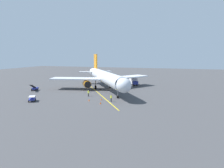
% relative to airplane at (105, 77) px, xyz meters
% --- Properties ---
extents(ground_plane, '(220.00, 220.00, 0.00)m').
position_rel_airplane_xyz_m(ground_plane, '(-1.91, -2.30, -4.00)').
color(ground_plane, '#424244').
extents(apron_lead_in_line, '(22.48, 33.35, 0.01)m').
position_rel_airplane_xyz_m(apron_lead_in_line, '(-0.16, 6.23, -4.00)').
color(apron_lead_in_line, yellow).
rests_on(apron_lead_in_line, ground).
extents(airplane, '(30.78, 35.44, 11.50)m').
position_rel_airplane_xyz_m(airplane, '(0.00, 0.00, 0.00)').
color(airplane, silver).
rests_on(airplane, ground).
extents(ground_crew_marshaller, '(0.45, 0.33, 1.71)m').
position_rel_airplane_xyz_m(ground_crew_marshaller, '(-7.25, 15.72, -3.12)').
color(ground_crew_marshaller, '#23232D').
rests_on(ground_crew_marshaller, ground).
extents(ground_crew_wing_walker, '(0.44, 0.32, 1.71)m').
position_rel_airplane_xyz_m(ground_crew_wing_walker, '(0.63, 11.58, -3.12)').
color(ground_crew_wing_walker, '#23232D').
rests_on(ground_crew_wing_walker, ground).
extents(baggage_cart_near_nose, '(2.58, 2.94, 1.27)m').
position_rel_airplane_xyz_m(baggage_cart_near_nose, '(11.21, 21.32, -3.35)').
color(baggage_cart_near_nose, '#2D3899').
rests_on(baggage_cart_near_nose, ground).
extents(belt_loader_portside, '(2.62, 4.72, 2.32)m').
position_rel_airplane_xyz_m(belt_loader_portside, '(20.62, 8.53, -3.29)').
color(belt_loader_portside, '#2D3899').
rests_on(belt_loader_portside, ground).
extents(box_truck_starboard_side, '(4.21, 4.89, 2.62)m').
position_rel_airplane_xyz_m(box_truck_starboard_side, '(-6.61, -13.19, -2.62)').
color(box_truck_starboard_side, '#2D3899').
rests_on(box_truck_starboard_side, ground).
extents(safety_cone_nose_left, '(0.32, 0.32, 0.55)m').
position_rel_airplane_xyz_m(safety_cone_nose_left, '(-1.88, 16.71, -3.73)').
color(safety_cone_nose_left, '#F2590F').
rests_on(safety_cone_nose_left, ground).
extents(safety_cone_nose_right, '(0.32, 0.32, 0.55)m').
position_rel_airplane_xyz_m(safety_cone_nose_right, '(-4.39, 14.92, -3.73)').
color(safety_cone_nose_right, '#F2590F').
rests_on(safety_cone_nose_right, ground).
extents(safety_cone_wing_port, '(0.32, 0.32, 0.55)m').
position_rel_airplane_xyz_m(safety_cone_wing_port, '(-5.63, 18.69, -3.73)').
color(safety_cone_wing_port, '#F2590F').
rests_on(safety_cone_wing_port, ground).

